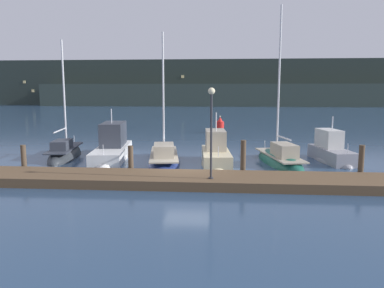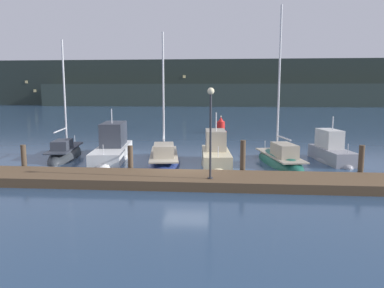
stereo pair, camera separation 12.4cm
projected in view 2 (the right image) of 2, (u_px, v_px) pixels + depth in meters
name	position (u px, v px, depth m)	size (l,w,h in m)	color
ground_plane	(187.00, 174.00, 20.35)	(400.00, 400.00, 0.00)	navy
dock	(182.00, 180.00, 18.20)	(26.90, 2.80, 0.45)	brown
mooring_pile_0	(24.00, 159.00, 20.52)	(0.28, 0.28, 1.58)	#4C3D2D
mooring_pile_1	(130.00, 161.00, 20.00)	(0.28, 0.28, 1.61)	#4C3D2D
mooring_pile_2	(243.00, 159.00, 19.46)	(0.28, 0.28, 1.98)	#4C3D2D
mooring_pile_3	(361.00, 163.00, 18.96)	(0.28, 0.28, 1.79)	#4C3D2D
sailboat_berth_1	(65.00, 156.00, 25.45)	(2.71, 6.47, 8.70)	#2D3338
motorboat_berth_2	(113.00, 151.00, 25.30)	(2.98, 7.47, 3.86)	white
sailboat_berth_3	(164.00, 161.00, 23.45)	(3.06, 7.36, 8.66)	navy
motorboat_berth_4	(216.00, 158.00, 23.11)	(2.18, 5.47, 3.80)	beige
sailboat_berth_5	(280.00, 162.00, 23.27)	(3.05, 6.80, 10.43)	#195647
motorboat_berth_6	(331.00, 156.00, 23.96)	(2.31, 5.05, 3.45)	gray
channel_buoy	(221.00, 126.00, 40.11)	(1.27, 1.27, 1.82)	red
dock_lamppost	(211.00, 119.00, 17.07)	(0.32, 0.32, 4.21)	#2D2D33
hillside_backdrop	(229.00, 85.00, 113.81)	(240.00, 23.00, 13.27)	#28332D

